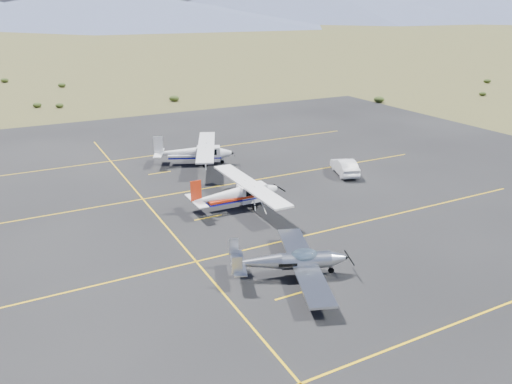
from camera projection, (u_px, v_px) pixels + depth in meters
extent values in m
plane|color=#383D1C|center=(305.00, 253.00, 29.16)|extent=(1600.00, 1600.00, 0.00)
cube|color=black|center=(250.00, 212.00, 34.97)|extent=(72.00, 72.00, 0.02)
cube|color=#BBBDC2|center=(304.00, 263.00, 26.58)|extent=(4.24, 8.50, 0.11)
ellipsoid|color=#99BFD8|center=(304.00, 256.00, 26.42)|extent=(1.77, 1.38, 0.78)
cube|color=#BBBDC2|center=(238.00, 263.00, 26.06)|extent=(1.61, 2.90, 0.06)
cube|color=#BBBDC2|center=(237.00, 266.00, 24.92)|extent=(0.51, 0.23, 0.95)
cube|color=#BBBDC2|center=(234.00, 247.00, 26.86)|extent=(0.51, 0.23, 0.95)
cylinder|color=black|center=(331.00, 270.00, 26.95)|extent=(0.33, 0.19, 0.32)
cylinder|color=black|center=(305.00, 283.00, 25.67)|extent=(0.39, 0.23, 0.38)
cylinder|color=black|center=(296.00, 262.00, 27.79)|extent=(0.39, 0.23, 0.38)
cube|color=white|center=(252.00, 193.00, 35.94)|extent=(2.00, 1.06, 1.22)
cube|color=white|center=(250.00, 185.00, 35.64)|extent=(1.49, 9.98, 0.13)
cube|color=black|center=(252.00, 189.00, 35.85)|extent=(1.46, 1.09, 0.50)
cube|color=red|center=(237.00, 196.00, 35.47)|extent=(4.54, 1.10, 0.16)
cube|color=red|center=(196.00, 191.00, 33.82)|extent=(0.77, 0.07, 1.45)
cube|color=white|center=(196.00, 201.00, 34.07)|extent=(0.71, 2.91, 0.05)
cylinder|color=black|center=(266.00, 200.00, 36.71)|extent=(0.33, 0.09, 0.33)
cylinder|color=black|center=(255.00, 207.00, 35.29)|extent=(0.40, 0.12, 0.40)
cylinder|color=black|center=(243.00, 199.00, 36.88)|extent=(0.40, 0.12, 0.40)
cube|color=silver|center=(208.00, 154.00, 45.30)|extent=(2.35, 1.84, 1.28)
cube|color=silver|center=(206.00, 147.00, 45.05)|extent=(5.52, 10.15, 0.13)
cube|color=black|center=(208.00, 151.00, 45.20)|extent=(1.84, 1.64, 0.52)
cube|color=silver|center=(195.00, 155.00, 45.25)|extent=(4.79, 2.91, 0.17)
cube|color=silver|center=(158.00, 145.00, 44.69)|extent=(0.77, 0.38, 1.52)
cube|color=silver|center=(159.00, 153.00, 44.96)|extent=(1.87, 3.07, 0.06)
cylinder|color=black|center=(222.00, 162.00, 45.67)|extent=(0.35, 0.22, 0.34)
cylinder|color=black|center=(205.00, 165.00, 44.62)|extent=(0.43, 0.28, 0.42)
cylinder|color=black|center=(206.00, 159.00, 46.49)|extent=(0.43, 0.28, 0.42)
imported|color=silver|center=(345.00, 166.00, 42.71)|extent=(2.74, 4.36, 1.36)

